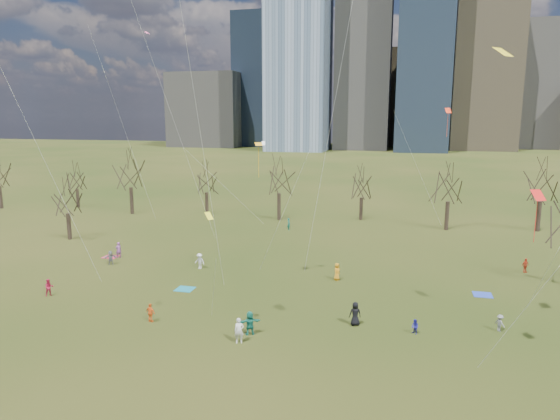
% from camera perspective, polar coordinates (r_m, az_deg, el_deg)
% --- Properties ---
extents(ground, '(500.00, 500.00, 0.00)m').
position_cam_1_polar(ground, '(36.74, -4.59, -14.27)').
color(ground, black).
rests_on(ground, ground).
extents(downtown_skyline, '(212.50, 78.00, 118.00)m').
position_cam_1_polar(downtown_skyline, '(243.67, 11.02, 16.12)').
color(downtown_skyline, slate).
rests_on(downtown_skyline, ground).
extents(bare_tree_row, '(113.04, 29.80, 9.50)m').
position_cam_1_polar(bare_tree_row, '(70.23, 4.83, 3.04)').
color(bare_tree_row, black).
rests_on(bare_tree_row, ground).
extents(blanket_teal, '(1.60, 1.50, 0.03)m').
position_cam_1_polar(blanket_teal, '(46.63, -10.82, -8.86)').
color(blanket_teal, '#17748A').
rests_on(blanket_teal, ground).
extents(blanket_navy, '(1.60, 1.50, 0.03)m').
position_cam_1_polar(blanket_navy, '(47.90, 22.14, -8.95)').
color(blanket_navy, '#243EAC').
rests_on(blanket_navy, ground).
extents(blanket_crimson, '(1.60, 1.50, 0.03)m').
position_cam_1_polar(blanket_crimson, '(58.88, -18.77, -5.09)').
color(blanket_crimson, '#B42442').
rests_on(blanket_crimson, ground).
extents(person_1, '(0.76, 0.64, 1.79)m').
position_cam_1_polar(person_1, '(35.56, -4.70, -13.58)').
color(person_1, silver).
rests_on(person_1, ground).
extents(person_2, '(0.92, 0.94, 1.53)m').
position_cam_1_polar(person_2, '(48.36, -24.88, -8.04)').
color(person_2, '#B81A3D').
rests_on(person_2, ground).
extents(person_3, '(0.88, 0.94, 1.27)m').
position_cam_1_polar(person_3, '(40.57, 23.83, -11.73)').
color(person_3, slate).
rests_on(person_3, ground).
extents(person_4, '(0.93, 0.58, 1.47)m').
position_cam_1_polar(person_4, '(40.00, -14.58, -11.30)').
color(person_4, orange).
rests_on(person_4, ground).
extents(person_5, '(1.68, 1.20, 1.75)m').
position_cam_1_polar(person_5, '(36.72, -3.47, -12.77)').
color(person_5, '#1A7763').
rests_on(person_5, ground).
extents(person_6, '(1.02, 0.82, 1.82)m').
position_cam_1_polar(person_6, '(38.53, 8.59, -11.65)').
color(person_6, black).
rests_on(person_6, ground).
extents(person_7, '(0.73, 0.78, 1.78)m').
position_cam_1_polar(person_7, '(58.04, -17.97, -4.37)').
color(person_7, '#8B468C').
rests_on(person_7, ground).
extents(person_8, '(0.68, 0.68, 1.12)m').
position_cam_1_polar(person_8, '(38.10, 15.18, -12.76)').
color(person_8, '#25249D').
rests_on(person_8, ground).
extents(person_9, '(1.11, 0.73, 1.61)m').
position_cam_1_polar(person_9, '(52.11, -9.17, -5.78)').
color(person_9, silver).
rests_on(person_9, ground).
extents(person_10, '(0.91, 0.77, 1.46)m').
position_cam_1_polar(person_10, '(55.95, 26.23, -5.70)').
color(person_10, red).
rests_on(person_10, ground).
extents(person_11, '(1.42, 1.07, 1.50)m').
position_cam_1_polar(person_11, '(55.77, -18.80, -5.19)').
color(person_11, slate).
rests_on(person_11, ground).
extents(person_12, '(0.77, 0.95, 1.69)m').
position_cam_1_polar(person_12, '(48.26, 6.52, -7.02)').
color(person_12, orange).
rests_on(person_12, ground).
extents(person_13, '(0.63, 0.71, 1.63)m').
position_cam_1_polar(person_13, '(68.55, 1.01, -1.62)').
color(person_13, '#17675A').
rests_on(person_13, ground).
extents(kites_airborne, '(68.37, 47.01, 33.32)m').
position_cam_1_polar(kites_airborne, '(44.45, 4.44, 8.25)').
color(kites_airborne, '#F8A914').
rests_on(kites_airborne, ground).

